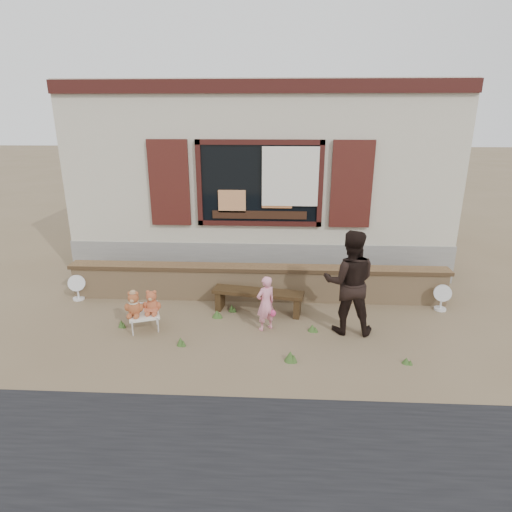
# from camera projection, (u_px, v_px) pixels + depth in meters

# --- Properties ---
(ground) EXTENTS (80.00, 80.00, 0.00)m
(ground) POSITION_uv_depth(u_px,v_px,m) (254.00, 323.00, 7.24)
(ground) COLOR brown
(ground) RESTS_ON ground
(shopfront) EXTENTS (8.04, 5.13, 4.00)m
(shopfront) POSITION_uv_depth(u_px,v_px,m) (264.00, 170.00, 10.85)
(shopfront) COLOR #A79F87
(shopfront) RESTS_ON ground
(brick_wall) EXTENTS (7.10, 0.36, 0.67)m
(brick_wall) POSITION_uv_depth(u_px,v_px,m) (257.00, 282.00, 8.08)
(brick_wall) COLOR tan
(brick_wall) RESTS_ON ground
(bench) EXTENTS (1.64, 0.60, 0.41)m
(bench) POSITION_uv_depth(u_px,v_px,m) (258.00, 297.00, 7.55)
(bench) COLOR black
(bench) RESTS_ON ground
(folding_chair) EXTENTS (0.58, 0.55, 0.29)m
(folding_chair) POSITION_uv_depth(u_px,v_px,m) (144.00, 315.00, 6.93)
(folding_chair) COLOR white
(folding_chair) RESTS_ON ground
(teddy_bear_left) EXTENTS (0.38, 0.35, 0.42)m
(teddy_bear_left) POSITION_uv_depth(u_px,v_px,m) (134.00, 303.00, 6.82)
(teddy_bear_left) COLOR brown
(teddy_bear_left) RESTS_ON folding_chair
(teddy_bear_right) EXTENTS (0.37, 0.34, 0.40)m
(teddy_bear_right) POSITION_uv_depth(u_px,v_px,m) (152.00, 301.00, 6.90)
(teddy_bear_right) COLOR #99492A
(teddy_bear_right) RESTS_ON folding_chair
(child) EXTENTS (0.41, 0.38, 0.93)m
(child) POSITION_uv_depth(u_px,v_px,m) (266.00, 303.00, 6.89)
(child) COLOR pink
(child) RESTS_ON ground
(adult) EXTENTS (0.88, 0.71, 1.70)m
(adult) POSITION_uv_depth(u_px,v_px,m) (349.00, 282.00, 6.73)
(adult) COLOR black
(adult) RESTS_ON ground
(fan_left) EXTENTS (0.32, 0.21, 0.50)m
(fan_left) POSITION_uv_depth(u_px,v_px,m) (77.00, 287.00, 8.08)
(fan_left) COLOR white
(fan_left) RESTS_ON ground
(fan_right) EXTENTS (0.32, 0.21, 0.50)m
(fan_right) POSITION_uv_depth(u_px,v_px,m) (442.00, 297.00, 7.65)
(fan_right) COLOR silver
(fan_right) RESTS_ON ground
(grass_tufts) EXTENTS (4.54, 1.72, 0.16)m
(grass_tufts) POSITION_uv_depth(u_px,v_px,m) (249.00, 332.00, 6.82)
(grass_tufts) COLOR #385723
(grass_tufts) RESTS_ON ground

